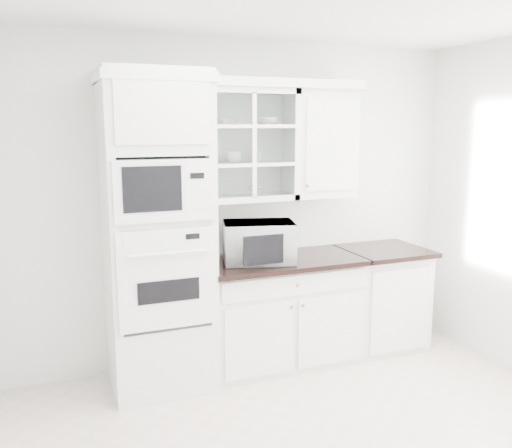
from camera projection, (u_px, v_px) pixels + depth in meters
name	position (u px, v px, depth m)	size (l,w,h in m)	color
room_shell	(308.00, 163.00, 3.32)	(4.00, 3.50, 2.70)	white
oven_column	(158.00, 235.00, 4.06)	(0.76, 0.68, 2.40)	white
base_cabinet_run	(281.00, 310.00, 4.59)	(1.32, 0.67, 0.92)	white
extra_base_cabinet	(380.00, 297.00, 4.95)	(0.72, 0.67, 0.92)	white
upper_cabinet_glass	(247.00, 145.00, 4.38)	(0.80, 0.33, 0.90)	white
upper_cabinet_solid	(321.00, 144.00, 4.62)	(0.55, 0.33, 0.90)	white
crown_molding	(235.00, 83.00, 4.23)	(2.14, 0.38, 0.07)	white
countertop_microwave	(258.00, 241.00, 4.37)	(0.56, 0.47, 0.33)	white
bowl_a	(226.00, 122.00, 4.27)	(0.19, 0.19, 0.05)	white
bowl_b	(267.00, 121.00, 4.41)	(0.19, 0.19, 0.06)	white
cup_a	(234.00, 157.00, 4.35)	(0.12, 0.12, 0.09)	white
cup_b	(256.00, 157.00, 4.44)	(0.09, 0.09, 0.09)	white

